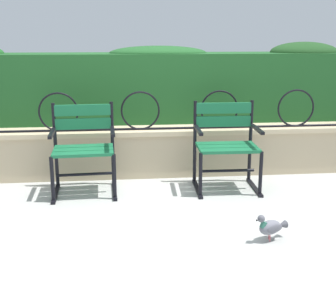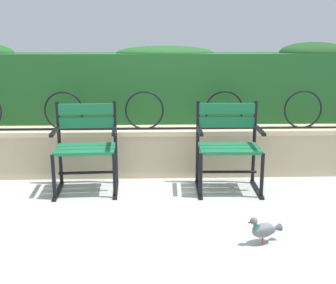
{
  "view_description": "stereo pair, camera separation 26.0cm",
  "coord_description": "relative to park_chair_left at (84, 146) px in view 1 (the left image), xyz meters",
  "views": [
    {
      "loc": [
        -0.39,
        -3.87,
        1.53
      ],
      "look_at": [
        0.0,
        0.11,
        0.55
      ],
      "focal_mm": 47.04,
      "sensor_mm": 36.0,
      "label": 1
    },
    {
      "loc": [
        -0.13,
        -3.88,
        1.53
      ],
      "look_at": [
        0.0,
        0.11,
        0.55
      ],
      "focal_mm": 47.04,
      "sensor_mm": 36.0,
      "label": 2
    }
  ],
  "objects": [
    {
      "name": "ground_plane",
      "position": [
        0.81,
        -0.37,
        -0.47
      ],
      "size": [
        60.0,
        60.0,
        0.0
      ],
      "primitive_type": "plane",
      "color": "#ADADA8"
    },
    {
      "name": "stone_wall",
      "position": [
        0.81,
        0.49,
        -0.2
      ],
      "size": [
        7.09,
        0.41,
        0.52
      ],
      "color": "tan",
      "rests_on": "ground"
    },
    {
      "name": "iron_arch_fence",
      "position": [
        0.61,
        0.41,
        0.24
      ],
      "size": [
        6.56,
        0.02,
        0.42
      ],
      "color": "black",
      "rests_on": "stone_wall"
    },
    {
      "name": "hedge_row",
      "position": [
        0.78,
        0.97,
        0.49
      ],
      "size": [
        6.95,
        0.62,
        0.92
      ],
      "color": "#1E5123",
      "rests_on": "stone_wall"
    },
    {
      "name": "park_chair_left",
      "position": [
        0.0,
        0.0,
        0.0
      ],
      "size": [
        0.64,
        0.55,
        0.87
      ],
      "color": "#19663D",
      "rests_on": "ground"
    },
    {
      "name": "park_chair_right",
      "position": [
        1.42,
        -0.02,
        0.0
      ],
      "size": [
        0.64,
        0.54,
        0.87
      ],
      "color": "#19663D",
      "rests_on": "ground"
    },
    {
      "name": "pigeon_far_side",
      "position": [
        1.49,
        -1.24,
        -0.36
      ],
      "size": [
        0.28,
        0.17,
        0.22
      ],
      "color": "slate",
      "rests_on": "ground"
    }
  ]
}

